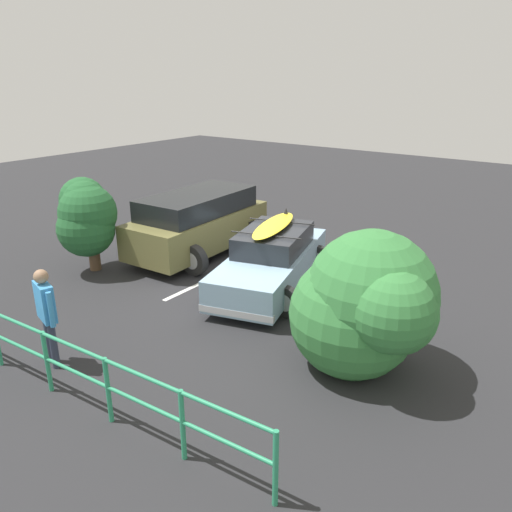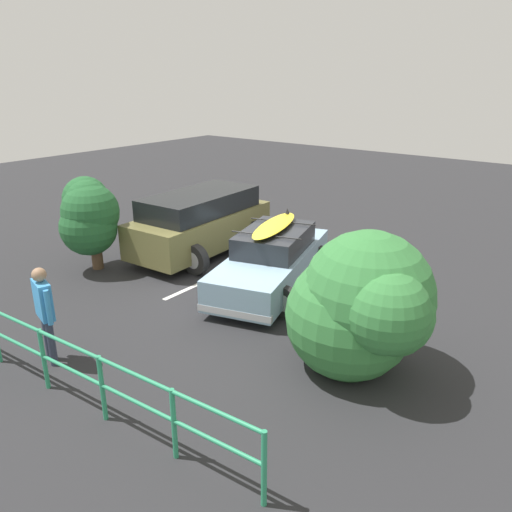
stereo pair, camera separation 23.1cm
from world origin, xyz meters
name	(u,v)px [view 1 (the left image)]	position (x,y,z in m)	size (l,w,h in m)	color
ground_plane	(256,285)	(0.00, 0.00, -0.01)	(44.00, 44.00, 0.02)	#28282B
parking_stripe	(223,273)	(1.13, -0.11, 0.00)	(4.16, 0.12, 0.00)	silver
sedan_car	(272,260)	(-0.34, -0.15, 0.66)	(2.97, 4.68, 1.65)	#8CADC6
suv_car	(199,222)	(2.61, -0.84, 0.90)	(2.72, 4.54, 1.74)	brown
person_bystander	(46,309)	(0.76, 4.91, 1.07)	(0.67, 0.33, 1.78)	#33384C
railing_fence	(46,353)	(0.11, 5.39, 0.69)	(8.38, 0.60, 1.06)	#2D9366
bush_near_left	(367,309)	(-3.60, 1.80, 1.11)	(2.50, 2.28, 2.56)	brown
bush_near_right	(86,214)	(3.97, 1.76, 1.49)	(1.62, 1.52, 2.36)	brown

